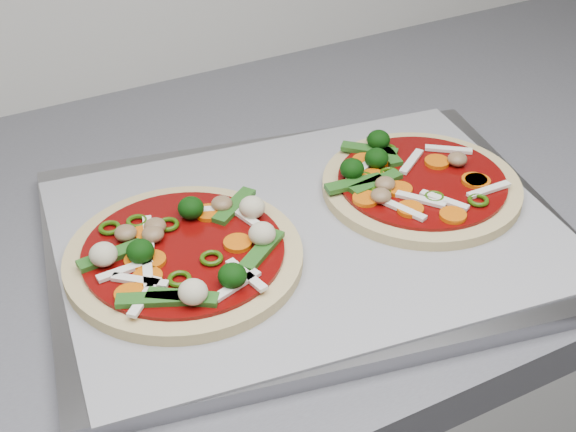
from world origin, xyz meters
name	(u,v)px	position (x,y,z in m)	size (l,w,h in m)	color
baking_tray	(308,236)	(0.32, 1.22, 0.91)	(0.47, 0.35, 0.02)	gray
parchment	(308,229)	(0.32, 1.22, 0.92)	(0.45, 0.33, 0.00)	gray
pizza_left	(184,254)	(0.20, 1.22, 0.93)	(0.27, 0.27, 0.04)	tan
pizza_right	(416,183)	(0.44, 1.22, 0.93)	(0.26, 0.26, 0.03)	tan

